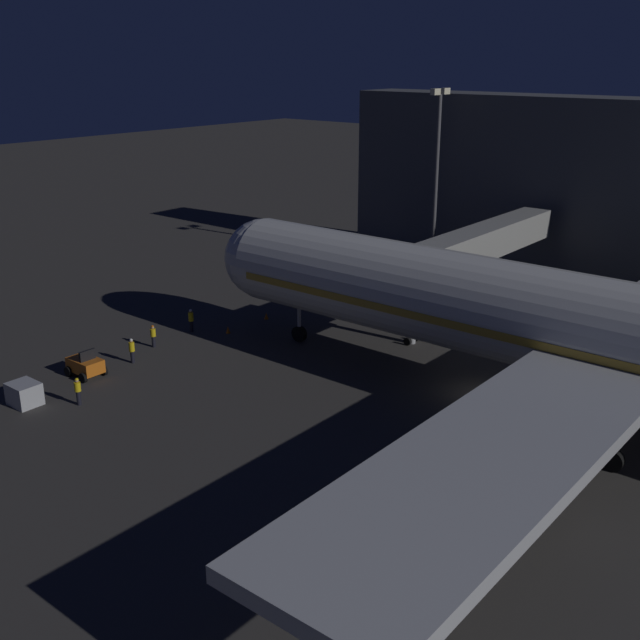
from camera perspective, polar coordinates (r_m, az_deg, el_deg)
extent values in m
plane|color=#383533|center=(50.75, 11.87, -5.45)|extent=(320.00, 320.00, 0.00)
cylinder|color=silver|center=(45.51, 22.65, -1.40)|extent=(6.19, 56.37, 6.19)
sphere|color=silver|center=(59.19, -4.17, 4.59)|extent=(6.06, 6.06, 6.06)
cube|color=gold|center=(45.66, 22.58, -1.95)|extent=(6.25, 54.11, 0.50)
cube|color=black|center=(57.70, -2.85, 5.34)|extent=(3.40, 1.40, 0.90)
cube|color=#B7BABF|center=(46.13, 21.30, -2.40)|extent=(55.61, 7.28, 0.70)
cylinder|color=black|center=(57.15, 21.16, -0.24)|extent=(2.21, 0.15, 2.21)
cylinder|color=#B7BABF|center=(38.14, 14.37, -9.16)|extent=(2.60, 5.08, 2.60)
cylinder|color=black|center=(39.10, 10.99, -8.15)|extent=(2.21, 0.15, 2.21)
cylinder|color=#B7BABF|center=(57.96, -1.57, 0.58)|extent=(0.28, 0.28, 2.25)
cylinder|color=black|center=(58.53, -1.55, -1.02)|extent=(0.45, 1.20, 1.20)
cylinder|color=black|center=(51.37, 22.63, -5.55)|extent=(0.45, 1.20, 1.20)
cylinder|color=#B7BABF|center=(43.13, 20.33, -7.46)|extent=(0.28, 0.28, 2.25)
cylinder|color=black|center=(44.07, 19.27, -9.27)|extent=(0.45, 1.20, 1.20)
cylinder|color=black|center=(43.73, 20.88, -9.70)|extent=(0.45, 1.20, 1.20)
cube|color=#9E9E99|center=(65.33, 11.79, 5.62)|extent=(21.93, 2.60, 2.50)
cube|color=#9E9E99|center=(56.11, 6.50, 3.70)|extent=(3.20, 3.40, 3.00)
cube|color=black|center=(54.97, 5.70, 3.40)|extent=(0.70, 3.20, 2.70)
cylinder|color=#B7BABF|center=(57.96, 6.91, 0.47)|extent=(0.56, 0.56, 4.70)
cylinder|color=black|center=(59.12, 7.15, -1.27)|extent=(0.25, 0.60, 0.60)
cylinder|color=black|center=(58.17, 6.51, -1.59)|extent=(0.25, 0.60, 0.60)
cylinder|color=#59595E|center=(78.90, 8.59, 10.02)|extent=(0.40, 0.40, 17.11)
cube|color=#F9EFC6|center=(78.80, 9.27, 16.42)|extent=(1.10, 0.50, 0.60)
cube|color=#F9EFC6|center=(77.25, 8.57, 16.40)|extent=(1.10, 0.50, 0.60)
cube|color=orange|center=(54.58, -17.02, -3.21)|extent=(1.50, 2.44, 0.90)
cube|color=black|center=(54.00, -16.88, -2.52)|extent=(1.20, 0.20, 0.70)
cylinder|color=black|center=(55.82, -16.79, -3.18)|extent=(0.24, 0.70, 0.70)
cylinder|color=black|center=(55.02, -18.17, -3.65)|extent=(0.24, 0.70, 0.70)
cylinder|color=black|center=(54.49, -15.76, -3.63)|extent=(0.24, 0.70, 0.70)
cylinder|color=black|center=(53.67, -17.16, -4.12)|extent=(0.24, 0.70, 0.70)
cube|color=#B7BABF|center=(51.51, -21.09, -5.13)|extent=(1.60, 1.88, 1.43)
cylinder|color=black|center=(56.09, -13.74, -2.68)|extent=(0.28, 0.28, 0.89)
cylinder|color=yellow|center=(55.81, -13.80, -1.94)|extent=(0.40, 0.40, 0.67)
sphere|color=tan|center=(55.66, -13.84, -1.50)|extent=(0.24, 0.24, 0.24)
sphere|color=white|center=(55.64, -13.84, -1.46)|extent=(0.23, 0.23, 0.23)
cylinder|color=black|center=(50.43, -17.47, -5.54)|extent=(0.28, 0.28, 0.94)
cylinder|color=yellow|center=(50.13, -17.55, -4.74)|extent=(0.40, 0.40, 0.60)
sphere|color=tan|center=(49.96, -17.60, -4.30)|extent=(0.24, 0.24, 0.24)
sphere|color=yellow|center=(49.95, -17.61, -4.25)|extent=(0.23, 0.23, 0.23)
cylinder|color=black|center=(58.75, -12.24, -1.58)|extent=(0.28, 0.28, 0.85)
cylinder|color=yellow|center=(58.50, -12.29, -0.91)|extent=(0.40, 0.40, 0.59)
sphere|color=tan|center=(58.37, -12.32, -0.53)|extent=(0.24, 0.24, 0.24)
sphere|color=orange|center=(58.35, -12.32, -0.48)|extent=(0.23, 0.23, 0.23)
cylinder|color=black|center=(61.42, -9.52, -0.46)|extent=(0.28, 0.28, 0.89)
cylinder|color=yellow|center=(61.16, -9.56, 0.24)|extent=(0.40, 0.40, 0.69)
sphere|color=tan|center=(61.01, -9.58, 0.66)|extent=(0.24, 0.24, 0.24)
sphere|color=white|center=(61.00, -9.58, 0.70)|extent=(0.23, 0.23, 0.23)
cone|color=orange|center=(63.66, -4.01, 0.31)|extent=(0.36, 0.36, 0.55)
cone|color=orange|center=(60.73, -6.84, -0.73)|extent=(0.36, 0.36, 0.55)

